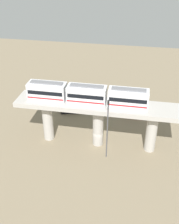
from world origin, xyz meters
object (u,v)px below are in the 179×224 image
at_px(parked_car_black, 70,109).
at_px(signal_post, 107,128).
at_px(train, 87,95).
at_px(tree_near_viaduct, 92,98).
at_px(parked_car_red, 132,112).

relative_size(parked_car_black, signal_post, 0.41).
distance_m(train, parked_car_black, 14.83).
xyz_separation_m(parked_car_black, tree_near_viaduct, (1.17, -4.58, 2.58)).
relative_size(parked_car_black, tree_near_viaduct, 0.94).
relative_size(parked_car_black, parked_car_red, 1.03).
bearing_deg(parked_car_black, signal_post, -157.36).
height_order(parked_car_black, tree_near_viaduct, tree_near_viaduct).
xyz_separation_m(train, signal_post, (-3.40, -4.08, -3.95)).
bearing_deg(parked_car_red, signal_post, 171.95).
bearing_deg(tree_near_viaduct, train, -174.10).
xyz_separation_m(train, tree_near_viaduct, (11.20, 1.16, -6.72)).
distance_m(tree_near_viaduct, signal_post, 15.75).
bearing_deg(signal_post, train, 50.18).
bearing_deg(train, parked_car_red, -33.94).
bearing_deg(train, tree_near_viaduct, 5.90).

